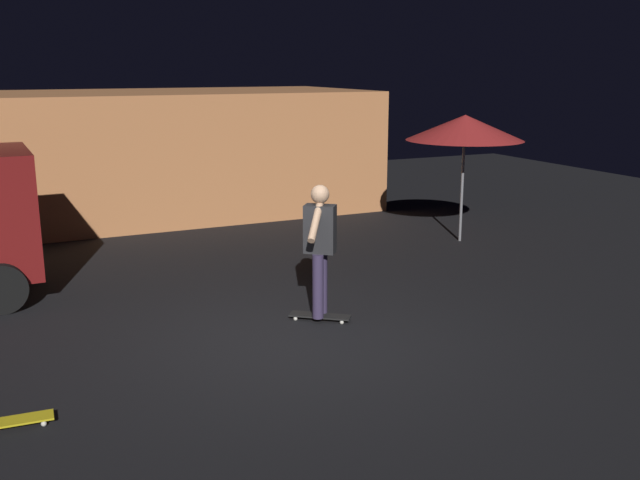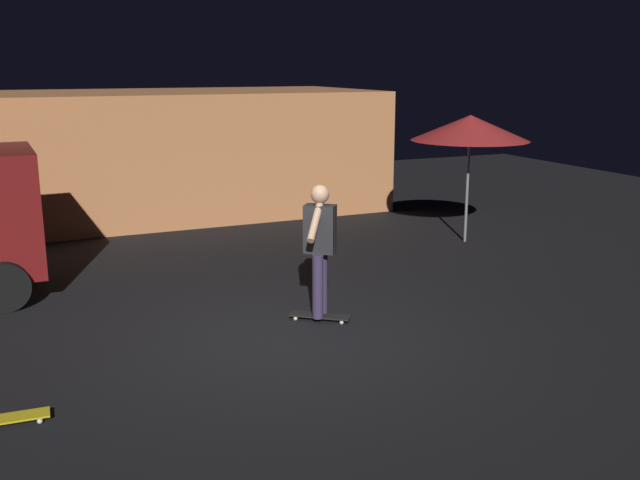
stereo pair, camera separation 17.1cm
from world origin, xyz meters
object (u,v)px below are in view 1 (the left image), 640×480
skateboard_spare (7,422)px  skater (320,241)px  patio_umbrella (465,128)px  skateboard_ridden (320,316)px

skateboard_spare → skater: 4.09m
patio_umbrella → skater: 5.12m
skateboard_ridden → skateboard_spare: 3.97m
skateboard_spare → skater: skater is taller
skateboard_spare → skater: bearing=20.1°
skater → skateboard_spare: bearing=-159.9°
patio_umbrella → skateboard_ridden: (-4.17, -2.79, -2.02)m
skateboard_ridden → skater: skater is taller
patio_umbrella → skater: bearing=-146.2°
patio_umbrella → skateboard_ridden: size_ratio=3.12×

